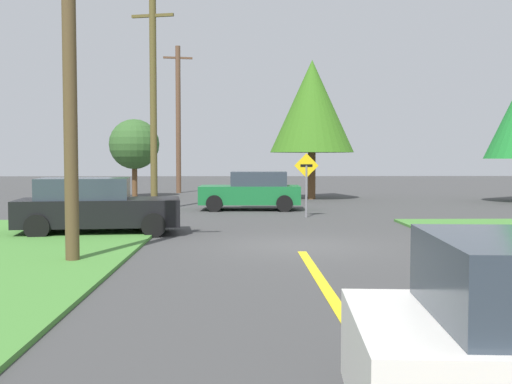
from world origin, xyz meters
TOP-DOWN VIEW (x-y plane):
  - ground_plane at (0.00, 0.00)m, footprint 120.00×120.00m
  - lane_stripe_center at (0.00, -8.00)m, footprint 0.20×14.00m
  - parked_car_near_building at (-5.60, 2.53)m, footprint 4.76×2.58m
  - car_approaching_junction at (-0.96, 10.92)m, footprint 4.26×2.25m
  - utility_pole_near at (-4.92, -2.50)m, footprint 1.80×0.31m
  - utility_pole_mid at (-5.05, 10.66)m, footprint 1.78×0.53m
  - utility_pole_far at (-5.33, 23.83)m, footprint 1.79×0.42m
  - direction_sign at (0.98, 7.52)m, footprint 0.90×0.10m
  - oak_tree_left at (-7.37, 19.69)m, footprint 2.79×2.79m
  - pine_tree_center at (2.32, 17.74)m, footprint 4.42×4.42m

SIDE VIEW (x-z plane):
  - ground_plane at x=0.00m, z-range 0.00..0.00m
  - lane_stripe_center at x=0.00m, z-range 0.00..0.01m
  - car_approaching_junction at x=-0.96m, z-range 0.00..1.62m
  - parked_car_near_building at x=-5.60m, z-range 0.00..1.62m
  - direction_sign at x=0.98m, z-range 0.28..2.65m
  - oak_tree_left at x=-7.37m, z-range 0.77..5.12m
  - utility_pole_near at x=-4.92m, z-range 0.13..7.90m
  - utility_pole_mid at x=-5.05m, z-range 0.13..8.85m
  - utility_pole_far at x=-5.33m, z-range 0.11..9.22m
  - pine_tree_center at x=2.32m, z-range 1.23..8.58m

